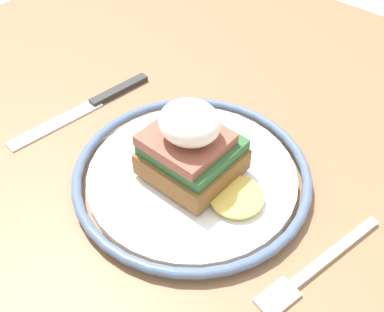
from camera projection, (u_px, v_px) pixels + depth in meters
name	position (u px, v px, depth m)	size (l,w,h in m)	color
dining_table	(222.00, 254.00, 0.55)	(1.02, 0.87, 0.73)	#846042
plate	(192.00, 175.00, 0.49)	(0.24, 0.24, 0.02)	white
sandwich	(192.00, 146.00, 0.46)	(0.12, 0.08, 0.08)	brown
fork	(316.00, 267.00, 0.42)	(0.04, 0.15, 0.00)	silver
knife	(93.00, 104.00, 0.58)	(0.04, 0.19, 0.01)	#2D2D2D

